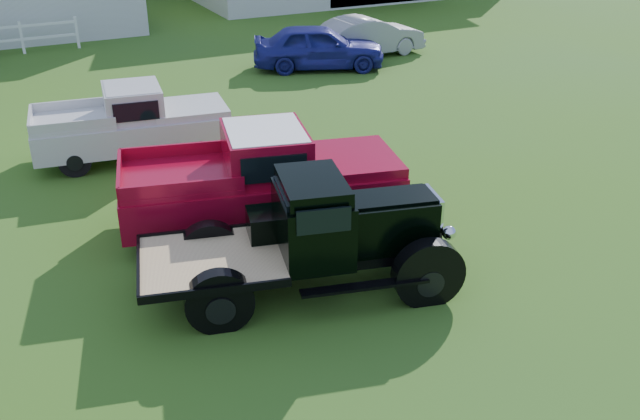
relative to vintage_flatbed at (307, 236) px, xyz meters
name	(u,v)px	position (x,y,z in m)	size (l,w,h in m)	color
ground	(341,297)	(0.40, -0.47, -1.03)	(120.00, 120.00, 0.00)	#386413
vintage_flatbed	(307,236)	(0.00, 0.00, 0.00)	(5.18, 2.05, 2.05)	black
red_pickup	(261,178)	(0.22, 2.55, -0.01)	(5.59, 2.15, 2.04)	maroon
white_pickup	(131,123)	(-1.24, 7.30, -0.15)	(4.76, 1.85, 1.75)	beige
misc_car_blue	(319,47)	(6.44, 12.74, -0.26)	(1.81, 4.51, 1.54)	navy
misc_car_grey	(367,36)	(8.88, 13.65, -0.32)	(1.50, 4.29, 1.41)	gray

